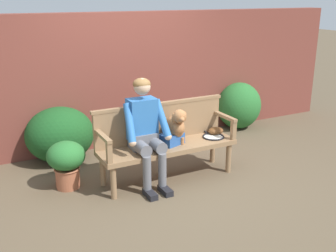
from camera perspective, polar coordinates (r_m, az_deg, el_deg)
The scene contains 15 objects.
ground_plane at distance 5.24m, azimuth 0.00°, elevation -7.40°, with size 40.00×40.00×0.00m, color brown.
brick_garden_fence at distance 6.31m, azimuth -6.76°, elevation 6.60°, with size 8.00×0.30×2.02m, color brown.
hedge_bush_mid_left at distance 7.15m, azimuth 10.02°, elevation 2.86°, with size 0.78×0.71×0.81m, color #286B2D.
hedge_bush_far_left at distance 5.90m, azimuth -14.42°, elevation -1.47°, with size 0.80×0.61×0.67m, color #286B2D.
hedge_bush_far_right at distance 5.84m, azimuth -15.06°, elevation -1.17°, with size 0.95×0.89×0.78m, color #194C1E.
garden_bench at distance 5.08m, azimuth 0.00°, elevation -3.32°, with size 1.77×0.50×0.46m.
bench_backrest at distance 5.16m, azimuth -1.13°, elevation 0.72°, with size 1.81×0.06×0.50m.
bench_armrest_left_end at distance 4.60m, azimuth -8.88°, elevation -2.39°, with size 0.06×0.50×0.28m.
bench_armrest_right_end at distance 5.34m, azimuth 8.51°, elevation 0.55°, with size 0.06×0.50×0.28m.
person_seated at distance 4.82m, azimuth -3.27°, elevation -0.35°, with size 0.56×0.65×1.33m.
dog_on_bench at distance 5.03m, azimuth 1.17°, elevation 0.06°, with size 0.27×0.48×0.47m.
tennis_racket at distance 5.37m, azimuth 6.28°, elevation -1.41°, with size 0.30×0.56×0.03m.
baseball_glove at distance 5.47m, azimuth 6.77°, elevation -0.67°, with size 0.22×0.17×0.09m, color brown.
sports_bag at distance 5.06m, azimuth 0.52°, elevation -1.83°, with size 0.28×0.20×0.14m, color #2856A3.
potted_plant at distance 5.02m, azimuth -14.19°, elevation -4.79°, with size 0.46×0.46×0.59m.
Camera 1 is at (-2.18, -4.19, 2.26)m, focal length 43.04 mm.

